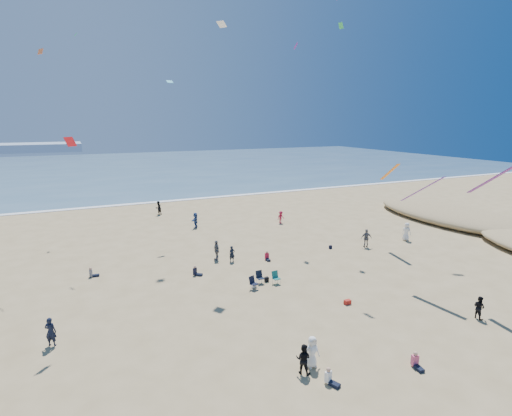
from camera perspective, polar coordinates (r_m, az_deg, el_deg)
name	(u,v)px	position (r m, az deg, el deg)	size (l,w,h in m)	color
ground	(285,362)	(22.57, 4.20, -21.05)	(220.00, 220.00, 0.00)	tan
ocean	(111,168)	(112.46, -20.01, 5.35)	(220.00, 100.00, 0.06)	#476B84
surf_line	(143,203)	(63.31, -15.90, 0.66)	(220.00, 1.20, 0.08)	white
standing_flyers	(244,247)	(37.42, -1.74, -5.57)	(40.01, 38.75, 1.93)	white
seated_group	(240,294)	(28.86, -2.32, -12.18)	(15.56, 20.75, 0.84)	white
chair_cluster	(264,279)	(31.06, 1.11, -10.17)	(2.72, 1.51, 1.00)	black
white_tote	(254,285)	(30.84, -0.28, -10.94)	(0.35, 0.20, 0.40)	white
black_backpack	(267,279)	(31.89, 1.53, -10.16)	(0.30, 0.22, 0.38)	black
cooler	(347,302)	(29.01, 12.93, -12.96)	(0.45, 0.30, 0.30)	#B42319
navy_bag	(330,247)	(40.32, 10.59, -5.50)	(0.28, 0.18, 0.34)	black
kites_aloft	(313,95)	(33.90, 8.20, 15.73)	(43.60, 37.19, 29.01)	#612289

